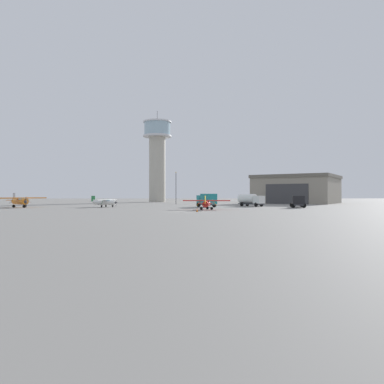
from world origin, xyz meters
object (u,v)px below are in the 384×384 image
(airplane_white, at_px, (104,202))
(traffic_cone_near_left, at_px, (197,210))
(control_tower, at_px, (157,154))
(airplane_orange, at_px, (20,201))
(airplane_red, at_px, (206,203))
(truck_flatbed_black, at_px, (298,202))
(light_post_east, at_px, (176,185))
(truck_fuel_tanker_white, at_px, (251,199))
(truck_box_teal, at_px, (207,200))

(airplane_white, bearing_deg, traffic_cone_near_left, -31.11)
(control_tower, distance_m, traffic_cone_near_left, 82.35)
(control_tower, relative_size, airplane_orange, 3.83)
(airplane_red, bearing_deg, traffic_cone_near_left, 173.81)
(truck_flatbed_black, xyz_separation_m, traffic_cone_near_left, (-22.87, -18.39, -0.93))
(airplane_red, distance_m, light_post_east, 38.47)
(airplane_white, xyz_separation_m, light_post_east, (16.03, 22.58, 4.45))
(airplane_red, relative_size, truck_fuel_tanker_white, 1.38)
(light_post_east, bearing_deg, airplane_white, -125.37)
(truck_box_teal, height_order, light_post_east, light_post_east)
(traffic_cone_near_left, bearing_deg, truck_fuel_tanker_white, 62.70)
(truck_flatbed_black, relative_size, truck_fuel_tanker_white, 0.93)
(truck_box_teal, relative_size, truck_fuel_tanker_white, 0.93)
(truck_fuel_tanker_white, relative_size, traffic_cone_near_left, 9.78)
(airplane_white, bearing_deg, truck_fuel_tanker_white, 24.79)
(airplane_orange, bearing_deg, traffic_cone_near_left, 18.43)
(airplane_white, height_order, airplane_red, airplane_red)
(truck_fuel_tanker_white, bearing_deg, control_tower, 165.64)
(airplane_white, distance_m, airplane_red, 27.00)
(airplane_orange, distance_m, traffic_cone_near_left, 43.93)
(airplane_red, height_order, airplane_orange, airplane_orange)
(control_tower, height_order, airplane_red, control_tower)
(truck_flatbed_black, bearing_deg, airplane_orange, -79.84)
(airplane_red, distance_m, truck_fuel_tanker_white, 22.81)
(control_tower, distance_m, truck_box_teal, 61.04)
(airplane_orange, bearing_deg, control_tower, 112.83)
(airplane_white, height_order, airplane_orange, airplane_orange)
(airplane_white, distance_m, airplane_orange, 18.30)
(control_tower, distance_m, truck_flatbed_black, 72.35)
(airplane_white, relative_size, light_post_east, 0.90)
(airplane_orange, xyz_separation_m, truck_fuel_tanker_white, (52.62, 6.24, 0.16))
(truck_fuel_tanker_white, distance_m, light_post_east, 26.28)
(truck_fuel_tanker_white, bearing_deg, airplane_red, -72.96)
(truck_flatbed_black, height_order, truck_fuel_tanker_white, truck_fuel_tanker_white)
(airplane_orange, distance_m, light_post_east, 42.33)
(light_post_east, bearing_deg, traffic_cone_near_left, -84.71)
(airplane_white, xyz_separation_m, traffic_cone_near_left, (20.27, -23.20, -0.87))
(airplane_red, height_order, light_post_east, light_post_east)
(airplane_white, distance_m, truck_fuel_tanker_white, 34.70)
(airplane_orange, bearing_deg, light_post_east, 82.98)
(airplane_red, xyz_separation_m, truck_box_teal, (1.10, 14.64, 0.46))
(truck_box_teal, xyz_separation_m, traffic_cone_near_left, (-3.20, -22.73, -1.38))
(airplane_white, distance_m, truck_box_teal, 23.48)
(control_tower, xyz_separation_m, airplane_orange, (-26.50, -58.22, -16.95))
(truck_fuel_tanker_white, xyz_separation_m, traffic_cone_near_left, (-14.16, -27.45, -1.34))
(airplane_orange, relative_size, traffic_cone_near_left, 13.67)
(control_tower, height_order, light_post_east, control_tower)
(airplane_red, distance_m, truck_box_teal, 14.68)
(truck_flatbed_black, bearing_deg, airplane_white, -83.58)
(airplane_orange, relative_size, light_post_east, 0.95)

